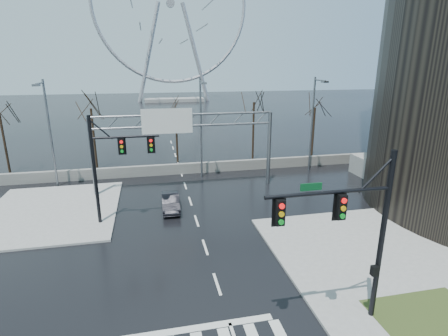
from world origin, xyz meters
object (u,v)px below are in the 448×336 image
object	(u,v)px
car	(171,202)
signal_mast_near	(356,225)
signal_mast_far	(110,160)
sign_gantry	(180,135)
ferris_wheel	(171,10)

from	to	relation	value
car	signal_mast_near	bearing A→B (deg)	-64.26
signal_mast_near	car	size ratio (longest dim) A/B	2.06
signal_mast_far	car	world-z (taller)	signal_mast_far
signal_mast_near	signal_mast_far	bearing A→B (deg)	130.26
signal_mast_near	signal_mast_far	xyz separation A→B (m)	(-11.01, 13.00, -0.04)
signal_mast_near	car	xyz separation A→B (m)	(-6.89, 14.60, -4.23)
signal_mast_far	car	bearing A→B (deg)	21.25
signal_mast_near	sign_gantry	world-z (taller)	signal_mast_near
signal_mast_near	signal_mast_far	distance (m)	17.03
signal_mast_near	ferris_wheel	world-z (taller)	ferris_wheel
sign_gantry	ferris_wheel	size ratio (longest dim) A/B	0.32
signal_mast_far	sign_gantry	bearing A→B (deg)	47.53
signal_mast_far	car	distance (m)	6.09
sign_gantry	ferris_wheel	bearing A→B (deg)	86.16
sign_gantry	car	size ratio (longest dim) A/B	4.21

